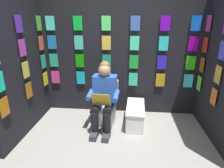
{
  "coord_description": "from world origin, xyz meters",
  "views": [
    {
      "loc": [
        -0.18,
        1.96,
        1.83
      ],
      "look_at": [
        0.09,
        -0.89,
        0.85
      ],
      "focal_mm": 29.82,
      "sensor_mm": 36.0,
      "label": 1
    }
  ],
  "objects": [
    {
      "name": "ground_plane",
      "position": [
        0.0,
        0.0,
        0.0
      ],
      "size": [
        30.0,
        30.0,
        0.0
      ],
      "primitive_type": "plane",
      "color": "gray"
    },
    {
      "name": "toilet",
      "position": [
        0.22,
        -1.16,
        0.33
      ],
      "size": [
        0.42,
        0.57,
        0.77
      ],
      "rotation": [
        0.0,
        0.0,
        -0.07
      ],
      "color": "white",
      "rests_on": "ground"
    },
    {
      "name": "display_wall_back",
      "position": [
        -0.0,
        -1.67,
        1.23
      ],
      "size": [
        3.13,
        0.14,
        2.46
      ],
      "color": "black",
      "rests_on": "ground"
    },
    {
      "name": "comic_longbox_near",
      "position": [
        -0.32,
        -1.12,
        0.18
      ],
      "size": [
        0.35,
        0.77,
        0.37
      ],
      "rotation": [
        0.0,
        0.0,
        -0.04
      ],
      "color": "white",
      "rests_on": "ground"
    },
    {
      "name": "display_wall_right",
      "position": [
        1.57,
        -0.81,
        1.23
      ],
      "size": [
        0.14,
        1.62,
        2.46
      ],
      "color": "black",
      "rests_on": "ground"
    },
    {
      "name": "person_reading",
      "position": [
        0.24,
        -0.94,
        0.6
      ],
      "size": [
        0.54,
        0.7,
        1.19
      ],
      "rotation": [
        0.0,
        0.0,
        -0.07
      ],
      "color": "blue",
      "rests_on": "ground"
    }
  ]
}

